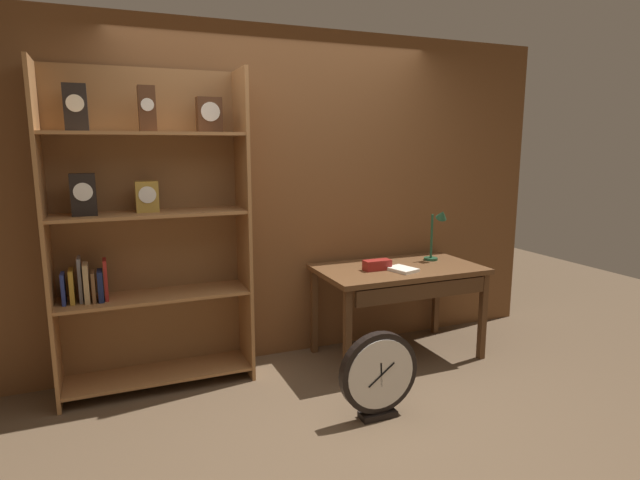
# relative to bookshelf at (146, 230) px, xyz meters

# --- Properties ---
(ground_plane) EXTENTS (10.00, 10.00, 0.00)m
(ground_plane) POSITION_rel_bookshelf_xyz_m (1.05, -1.08, -1.13)
(ground_plane) COLOR brown
(back_wood_panel) EXTENTS (4.80, 0.05, 2.60)m
(back_wood_panel) POSITION_rel_bookshelf_xyz_m (1.05, 0.21, 0.17)
(back_wood_panel) COLOR brown
(back_wood_panel) RESTS_ON ground
(bookshelf) EXTENTS (1.32, 0.39, 2.23)m
(bookshelf) POSITION_rel_bookshelf_xyz_m (0.00, 0.00, 0.00)
(bookshelf) COLOR #9E6B3D
(bookshelf) RESTS_ON ground
(workbench) EXTENTS (1.30, 0.74, 0.75)m
(workbench) POSITION_rel_bookshelf_xyz_m (1.89, -0.25, -0.46)
(workbench) COLOR brown
(workbench) RESTS_ON ground
(desk_lamp) EXTENTS (0.17, 0.17, 0.44)m
(desk_lamp) POSITION_rel_bookshelf_xyz_m (2.31, -0.14, -0.12)
(desk_lamp) COLOR #1E472D
(desk_lamp) RESTS_ON workbench
(toolbox_small) EXTENTS (0.22, 0.10, 0.08)m
(toolbox_small) POSITION_rel_bookshelf_xyz_m (1.68, -0.25, -0.34)
(toolbox_small) COLOR maroon
(toolbox_small) RESTS_ON workbench
(open_repair_manual) EXTENTS (0.22, 0.26, 0.02)m
(open_repair_manual) POSITION_rel_bookshelf_xyz_m (1.84, -0.36, -0.37)
(open_repair_manual) COLOR silver
(open_repair_manual) RESTS_ON workbench
(round_clock_large) EXTENTS (0.53, 0.11, 0.57)m
(round_clock_large) POSITION_rel_bookshelf_xyz_m (1.27, -1.05, -0.84)
(round_clock_large) COLOR black
(round_clock_large) RESTS_ON ground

